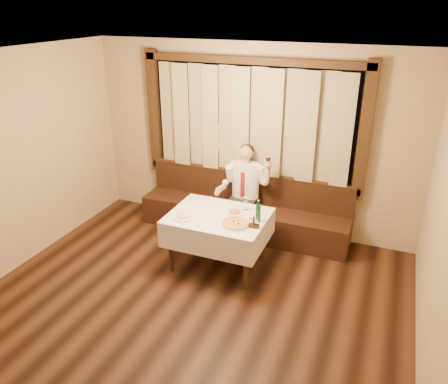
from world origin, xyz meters
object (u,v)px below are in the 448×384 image
at_px(pasta_red, 235,211).
at_px(seated_man, 244,185).
at_px(cruet_caddy, 254,224).
at_px(banquette, 244,213).
at_px(pasta_cream, 184,215).
at_px(pizza, 236,223).
at_px(green_bottle, 258,212).
at_px(dining_table, 218,222).

relative_size(pasta_red, seated_man, 0.17).
height_order(pasta_red, cruet_caddy, cruet_caddy).
height_order(banquette, pasta_cream, banquette).
distance_m(banquette, cruet_caddy, 1.38).
bearing_deg(pasta_red, seated_man, 100.85).
xyz_separation_m(pizza, pasta_red, (-0.12, 0.30, 0.02)).
distance_m(green_bottle, cruet_caddy, 0.19).
height_order(green_bottle, seated_man, seated_man).
bearing_deg(pizza, green_bottle, 39.94).
bearing_deg(dining_table, pasta_cream, -149.01).
xyz_separation_m(banquette, pizza, (0.30, -1.19, 0.46)).
bearing_deg(green_bottle, dining_table, -177.36).
height_order(dining_table, seated_man, seated_man).
relative_size(pasta_cream, cruet_caddy, 2.00).
bearing_deg(green_bottle, seated_man, 118.98).
distance_m(pasta_red, cruet_caddy, 0.45).
relative_size(banquette, pasta_red, 13.42).
height_order(banquette, green_bottle, green_bottle).
height_order(banquette, dining_table, banquette).
bearing_deg(pasta_red, banquette, 101.41).
relative_size(pasta_red, pasta_cream, 0.82).
height_order(banquette, seated_man, seated_man).
height_order(dining_table, green_bottle, green_bottle).
distance_m(dining_table, cruet_caddy, 0.57).
bearing_deg(green_bottle, pasta_cream, -164.39).
bearing_deg(dining_table, green_bottle, 2.64).
bearing_deg(cruet_caddy, pasta_cream, 178.03).
bearing_deg(banquette, pasta_red, -78.59).
xyz_separation_m(dining_table, seated_man, (0.03, 0.93, 0.17)).
xyz_separation_m(pasta_red, cruet_caddy, (0.35, -0.28, 0.02)).
relative_size(pizza, pasta_cream, 1.27).
relative_size(banquette, pizza, 8.68).
relative_size(banquette, pasta_cream, 11.03).
height_order(banquette, pasta_red, banquette).
relative_size(pizza, pasta_red, 1.54).
bearing_deg(dining_table, pizza, -28.58).
xyz_separation_m(pizza, pasta_cream, (-0.69, -0.07, 0.02)).
distance_m(banquette, pasta_cream, 1.40).
bearing_deg(pasta_cream, pizza, 5.46).
xyz_separation_m(pasta_cream, seated_man, (0.41, 1.17, 0.02)).
distance_m(dining_table, pizza, 0.37).
distance_m(banquette, pasta_red, 1.03).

